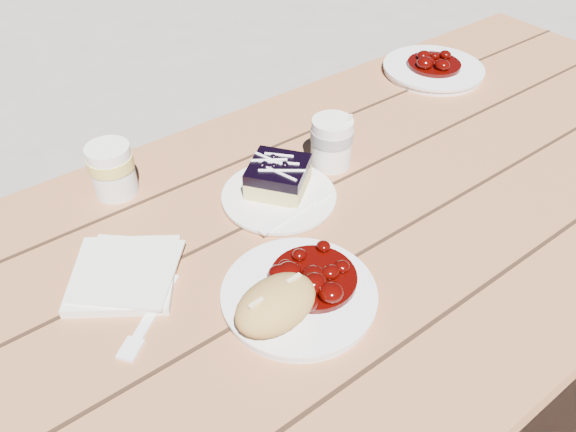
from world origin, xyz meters
TOP-DOWN VIEW (x-y plane):
  - picnic_table at (0.00, -0.00)m, footprint 2.00×1.55m
  - main_plate at (-0.12, -0.10)m, footprint 0.22×0.22m
  - goulash_stew at (-0.09, -0.09)m, footprint 0.13×0.13m
  - bread_roll at (-0.17, -0.12)m, footprint 0.13×0.09m
  - dessert_plate at (-0.01, 0.10)m, footprint 0.19×0.19m
  - blueberry_cake at (0.00, 0.12)m, footprint 0.13×0.13m
  - fork_dessert at (-0.03, 0.05)m, footprint 0.16×0.05m
  - coffee_cup at (0.13, 0.13)m, footprint 0.07×0.07m
  - napkin_stack at (-0.30, 0.09)m, footprint 0.21×0.21m
  - fork_table at (-0.29, 0.01)m, footprint 0.14×0.12m
  - second_plate at (0.56, 0.27)m, footprint 0.23×0.23m
  - second_stew at (0.56, 0.27)m, footprint 0.12×0.12m
  - second_cup at (-0.22, 0.29)m, footprint 0.07×0.07m

SIDE VIEW (x-z plane):
  - picnic_table at x=0.00m, z-range 0.21..0.96m
  - fork_table at x=-0.29m, z-range 0.75..0.75m
  - dessert_plate at x=-0.01m, z-range 0.75..0.76m
  - napkin_stack at x=-0.30m, z-range 0.75..0.76m
  - main_plate at x=-0.12m, z-range 0.75..0.77m
  - second_plate at x=0.56m, z-range 0.75..0.77m
  - fork_dessert at x=-0.03m, z-range 0.76..0.76m
  - blueberry_cake at x=0.00m, z-range 0.76..0.81m
  - goulash_stew at x=-0.09m, z-range 0.77..0.81m
  - second_stew at x=0.56m, z-range 0.77..0.81m
  - coffee_cup at x=0.13m, z-range 0.75..0.84m
  - second_cup at x=-0.22m, z-range 0.75..0.84m
  - bread_roll at x=-0.17m, z-range 0.77..0.83m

